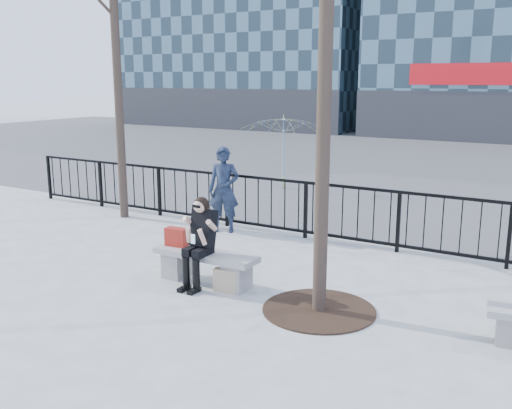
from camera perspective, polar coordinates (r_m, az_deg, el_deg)
The scene contains 10 objects.
ground at distance 8.68m, azimuth -5.01°, elevation -7.81°, with size 120.00×120.00×0.00m, color gray.
street_surface at distance 22.32m, azimuth 18.01°, elevation 4.17°, with size 60.00×23.00×0.01m, color #474747.
railing at distance 11.00m, azimuth 4.04°, elevation -0.41°, with size 14.00×0.06×1.10m.
tree_grate at distance 7.71m, azimuth 6.31°, elevation -10.43°, with size 1.50×1.50×0.02m, color black.
bench_main at distance 8.58m, azimuth -5.05°, elevation -5.92°, with size 1.65×0.46×0.49m.
seated_woman at distance 8.35m, azimuth -5.74°, elevation -3.81°, with size 0.50×0.64×1.34m.
handbag at distance 8.82m, azimuth -7.96°, elevation -3.24°, with size 0.34×0.16×0.28m, color #A81F14.
shopping_bag at distance 8.25m, azimuth -3.02°, elevation -7.61°, with size 0.36×0.13×0.34m, color beige.
standing_man at distance 11.29m, azimuth -3.24°, elevation 1.50°, with size 0.62×0.41×1.71m, color black.
vendor_umbrella at distance 15.69m, azimuth 2.59°, elevation 5.24°, with size 2.23×2.28×2.05m, color yellow.
Camera 1 is at (4.77, -6.60, 3.01)m, focal length 40.00 mm.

